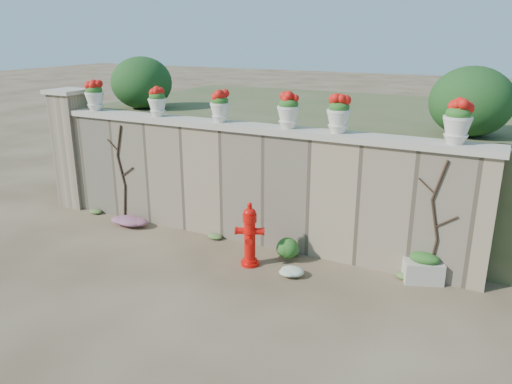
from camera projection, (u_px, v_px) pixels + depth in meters
The scene contains 21 objects.
ground at pixel (191, 280), 7.60m from camera, with size 80.00×80.00×0.00m, color #4A3825.
stone_wall at pixel (247, 186), 8.82m from camera, with size 8.00×0.40×2.00m, color #8E7B5E.
wall_cap at pixel (246, 127), 8.49m from camera, with size 8.10×0.52×0.10m, color #B8B09B.
gate_pillar at pixel (74, 148), 10.54m from camera, with size 0.72×0.72×2.48m.
raised_fill at pixel (312, 150), 11.53m from camera, with size 9.00×6.00×2.00m, color #384C23.
back_shrub_left at pixel (142, 83), 10.74m from camera, with size 1.30×1.30×1.10m, color #143814.
back_shrub_right at pixel (471, 102), 7.88m from camera, with size 1.30×1.30×1.10m, color #143814.
vine_left at pixel (122, 171), 9.79m from camera, with size 0.60×0.04×1.91m.
vine_right at pixel (435, 221), 7.23m from camera, with size 0.60×0.04×1.91m.
fire_hydrant at pixel (250, 234), 7.93m from camera, with size 0.46×0.33×1.06m.
planter_box at pixel (423, 268), 7.48m from camera, with size 0.65×0.52×0.47m.
green_shrub at pixel (283, 246), 8.16m from camera, with size 0.55×0.49×0.52m, color #1E5119.
magenta_clump at pixel (131, 220), 9.63m from camera, with size 0.93×0.62×0.25m, color #C22695.
white_flowers at pixel (292, 272), 7.66m from camera, with size 0.49×0.39×0.18m, color white.
urn_pot_0 at pixel (95, 96), 9.87m from camera, with size 0.37×0.37×0.58m.
urn_pot_1 at pixel (157, 102), 9.21m from camera, with size 0.34×0.34×0.53m.
urn_pot_2 at pixel (220, 107), 8.62m from camera, with size 0.34×0.34×0.54m.
urn_pot_3 at pixel (288, 111), 8.05m from camera, with size 0.37×0.37×0.58m.
urn_pot_4 at pixel (339, 114), 7.69m from camera, with size 0.37×0.37×0.58m.
urn_pot_5 at pixel (457, 122), 6.93m from camera, with size 0.40×0.40×0.62m.
terracotta_pot at pixel (457, 136), 6.98m from camera, with size 0.20×0.20×0.24m.
Camera 1 is at (3.99, -5.62, 3.61)m, focal length 35.00 mm.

